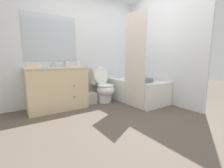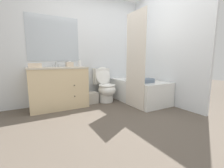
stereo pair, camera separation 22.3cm
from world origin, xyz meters
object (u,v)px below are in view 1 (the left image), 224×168
(wastebasket, at_px, (90,98))
(tissue_box, at_px, (68,64))
(toilet, at_px, (104,88))
(bathtub, at_px, (136,90))
(soap_dispenser, at_px, (78,63))
(hand_towel_folded, at_px, (33,66))
(sink_faucet, at_px, (53,65))
(bath_towel_folded, at_px, (145,80))
(vanity_cabinet, at_px, (57,88))

(wastebasket, bearing_deg, tissue_box, 165.75)
(toilet, distance_m, tissue_box, 0.97)
(bathtub, height_order, soap_dispenser, soap_dispenser)
(hand_towel_folded, bearing_deg, wastebasket, 8.13)
(toilet, height_order, bathtub, toilet)
(sink_faucet, bearing_deg, soap_dispenser, -15.57)
(soap_dispenser, bearing_deg, bath_towel_folded, -37.92)
(sink_faucet, relative_size, toilet, 0.17)
(sink_faucet, relative_size, hand_towel_folded, 0.65)
(tissue_box, bearing_deg, bathtub, -19.23)
(bathtub, relative_size, bath_towel_folded, 4.65)
(soap_dispenser, bearing_deg, hand_towel_folded, -164.33)
(hand_towel_folded, bearing_deg, tissue_box, 21.81)
(wastebasket, xyz_separation_m, hand_towel_folded, (-1.11, -0.16, 0.76))
(hand_towel_folded, xyz_separation_m, bath_towel_folded, (2.03, -0.63, -0.33))
(sink_faucet, distance_m, soap_dispenser, 0.50)
(tissue_box, bearing_deg, bath_towel_folded, -33.65)
(tissue_box, bearing_deg, hand_towel_folded, -158.19)
(bathtub, xyz_separation_m, bath_towel_folded, (-0.13, -0.38, 0.30))
(vanity_cabinet, bearing_deg, wastebasket, -1.67)
(toilet, relative_size, bath_towel_folded, 2.68)
(tissue_box, height_order, soap_dispenser, soap_dispenser)
(toilet, relative_size, soap_dispenser, 4.94)
(toilet, bearing_deg, sink_faucet, 166.19)
(bathtub, bearing_deg, vanity_cabinet, 166.26)
(vanity_cabinet, bearing_deg, tissue_box, 19.04)
(sink_faucet, xyz_separation_m, bathtub, (1.75, -0.63, -0.62))
(wastebasket, bearing_deg, vanity_cabinet, 178.33)
(vanity_cabinet, xyz_separation_m, toilet, (1.05, -0.05, -0.09))
(bathtub, height_order, wastebasket, bathtub)
(vanity_cabinet, relative_size, hand_towel_folded, 5.15)
(vanity_cabinet, bearing_deg, toilet, -2.76)
(wastebasket, height_order, bath_towel_folded, bath_towel_folded)
(sink_faucet, bearing_deg, bath_towel_folded, -32.18)
(soap_dispenser, xyz_separation_m, hand_towel_folded, (-0.90, -0.25, -0.03))
(bath_towel_folded, bearing_deg, vanity_cabinet, 153.37)
(soap_dispenser, xyz_separation_m, bath_towel_folded, (1.13, -0.88, -0.36))
(vanity_cabinet, distance_m, bathtub, 1.81)
(sink_faucet, relative_size, bath_towel_folded, 0.46)
(toilet, xyz_separation_m, bathtub, (0.70, -0.38, -0.08))
(sink_faucet, distance_m, toilet, 1.20)
(bathtub, distance_m, wastebasket, 1.13)
(vanity_cabinet, xyz_separation_m, bathtub, (1.75, -0.43, -0.17))
(wastebasket, bearing_deg, bathtub, -21.23)
(bathtub, relative_size, soap_dispenser, 8.56)
(tissue_box, distance_m, soap_dispenser, 0.22)
(sink_faucet, xyz_separation_m, bath_towel_folded, (1.62, -1.02, -0.32))
(tissue_box, height_order, hand_towel_folded, tissue_box)
(bathtub, bearing_deg, hand_towel_folded, 173.44)
(wastebasket, bearing_deg, hand_towel_folded, -171.87)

